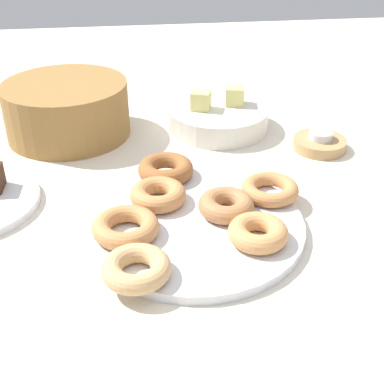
# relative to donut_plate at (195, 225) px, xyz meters

# --- Properties ---
(ground_plane) EXTENTS (2.40, 2.40, 0.00)m
(ground_plane) POSITION_rel_donut_plate_xyz_m (0.00, 0.00, -0.01)
(ground_plane) COLOR beige
(donut_plate) EXTENTS (0.31, 0.31, 0.01)m
(donut_plate) POSITION_rel_donut_plate_xyz_m (0.00, 0.00, 0.00)
(donut_plate) COLOR silver
(donut_plate) RESTS_ON ground_plane
(donut_0) EXTENTS (0.13, 0.13, 0.03)m
(donut_0) POSITION_rel_donut_plate_xyz_m (-0.03, 0.13, 0.02)
(donut_0) COLOR #995B2D
(donut_0) RESTS_ON donut_plate
(donut_1) EXTENTS (0.11, 0.11, 0.03)m
(donut_1) POSITION_rel_donut_plate_xyz_m (-0.05, 0.06, 0.02)
(donut_1) COLOR #C6844C
(donut_1) RESTS_ON donut_plate
(donut_2) EXTENTS (0.12, 0.12, 0.02)m
(donut_2) POSITION_rel_donut_plate_xyz_m (0.12, 0.05, 0.02)
(donut_2) COLOR #C6844C
(donut_2) RESTS_ON donut_plate
(donut_3) EXTENTS (0.13, 0.13, 0.03)m
(donut_3) POSITION_rel_donut_plate_xyz_m (-0.10, -0.02, 0.02)
(donut_3) COLOR #C6844C
(donut_3) RESTS_ON donut_plate
(donut_4) EXTENTS (0.11, 0.11, 0.03)m
(donut_4) POSITION_rel_donut_plate_xyz_m (-0.09, -0.11, 0.02)
(donut_4) COLOR tan
(donut_4) RESTS_ON donut_plate
(donut_5) EXTENTS (0.11, 0.11, 0.03)m
(donut_5) POSITION_rel_donut_plate_xyz_m (0.08, -0.06, 0.02)
(donut_5) COLOR tan
(donut_5) RESTS_ON donut_plate
(donut_6) EXTENTS (0.11, 0.11, 0.03)m
(donut_6) POSITION_rel_donut_plate_xyz_m (0.05, 0.01, 0.02)
(donut_6) COLOR #B27547
(donut_6) RESTS_ON donut_plate
(candle_holder) EXTENTS (0.10, 0.10, 0.02)m
(candle_holder) POSITION_rel_donut_plate_xyz_m (0.26, 0.22, 0.00)
(candle_holder) COLOR tan
(candle_holder) RESTS_ON ground_plane
(tealight) EXTENTS (0.04, 0.04, 0.01)m
(tealight) POSITION_rel_donut_plate_xyz_m (0.26, 0.22, 0.02)
(tealight) COLOR silver
(tealight) RESTS_ON candle_holder
(basket) EXTENTS (0.32, 0.32, 0.10)m
(basket) POSITION_rel_donut_plate_xyz_m (-0.20, 0.35, 0.04)
(basket) COLOR olive
(basket) RESTS_ON ground_plane
(fruit_bowl) EXTENTS (0.20, 0.20, 0.04)m
(fruit_bowl) POSITION_rel_donut_plate_xyz_m (0.09, 0.34, 0.02)
(fruit_bowl) COLOR silver
(fruit_bowl) RESTS_ON ground_plane
(melon_chunk_left) EXTENTS (0.05, 0.05, 0.04)m
(melon_chunk_left) POSITION_rel_donut_plate_xyz_m (0.06, 0.34, 0.06)
(melon_chunk_left) COLOR #DBD67A
(melon_chunk_left) RESTS_ON fruit_bowl
(melon_chunk_right) EXTENTS (0.04, 0.04, 0.04)m
(melon_chunk_right) POSITION_rel_donut_plate_xyz_m (0.13, 0.35, 0.06)
(melon_chunk_right) COLOR #DBD67A
(melon_chunk_right) RESTS_ON fruit_bowl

